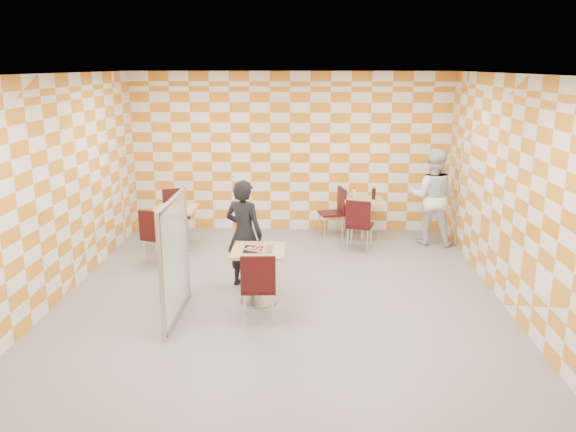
{
  "coord_description": "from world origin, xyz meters",
  "views": [
    {
      "loc": [
        0.4,
        -7.04,
        3.1
      ],
      "look_at": [
        0.1,
        0.2,
        1.15
      ],
      "focal_mm": 35.0,
      "sensor_mm": 36.0,
      "label": 1
    }
  ],
  "objects_px": {
    "empty_table": "(176,221)",
    "sport_bottle": "(354,193)",
    "man_white": "(433,197)",
    "partition": "(175,258)",
    "man_dark": "(244,234)",
    "chair_second_side": "(336,208)",
    "chair_main_front": "(258,283)",
    "second_table": "(363,212)",
    "soda_bottle": "(374,194)",
    "chair_empty_near": "(155,233)",
    "chair_empty_far": "(176,210)",
    "chair_second_front": "(359,221)",
    "main_table": "(259,266)"
  },
  "relations": [
    {
      "from": "chair_second_front",
      "to": "man_white",
      "type": "distance_m",
      "value": 1.47
    },
    {
      "from": "chair_main_front",
      "to": "chair_second_side",
      "type": "bearing_deg",
      "value": 73.66
    },
    {
      "from": "chair_empty_far",
      "to": "chair_empty_near",
      "type": "bearing_deg",
      "value": -89.26
    },
    {
      "from": "chair_empty_near",
      "to": "sport_bottle",
      "type": "bearing_deg",
      "value": 27.61
    },
    {
      "from": "second_table",
      "to": "chair_empty_far",
      "type": "distance_m",
      "value": 3.43
    },
    {
      "from": "chair_second_side",
      "to": "chair_empty_near",
      "type": "relative_size",
      "value": 1.0
    },
    {
      "from": "empty_table",
      "to": "sport_bottle",
      "type": "relative_size",
      "value": 3.75
    },
    {
      "from": "second_table",
      "to": "soda_bottle",
      "type": "height_order",
      "value": "soda_bottle"
    },
    {
      "from": "empty_table",
      "to": "chair_main_front",
      "type": "xyz_separation_m",
      "value": [
        1.69,
        -2.83,
        0.04
      ]
    },
    {
      "from": "soda_bottle",
      "to": "man_dark",
      "type": "bearing_deg",
      "value": -131.31
    },
    {
      "from": "chair_second_front",
      "to": "chair_empty_far",
      "type": "distance_m",
      "value": 3.34
    },
    {
      "from": "chair_empty_far",
      "to": "second_table",
      "type": "bearing_deg",
      "value": 2.08
    },
    {
      "from": "man_white",
      "to": "partition",
      "type": "bearing_deg",
      "value": 54.28
    },
    {
      "from": "chair_empty_far",
      "to": "soda_bottle",
      "type": "xyz_separation_m",
      "value": [
        3.6,
        0.14,
        0.31
      ]
    },
    {
      "from": "man_white",
      "to": "chair_empty_near",
      "type": "bearing_deg",
      "value": 30.53
    },
    {
      "from": "empty_table",
      "to": "chair_second_front",
      "type": "relative_size",
      "value": 0.81
    },
    {
      "from": "second_table",
      "to": "chair_second_front",
      "type": "distance_m",
      "value": 0.76
    },
    {
      "from": "chair_second_front",
      "to": "sport_bottle",
      "type": "relative_size",
      "value": 4.62
    },
    {
      "from": "sport_bottle",
      "to": "soda_bottle",
      "type": "xyz_separation_m",
      "value": [
        0.34,
        -0.11,
        0.01
      ]
    },
    {
      "from": "chair_second_side",
      "to": "partition",
      "type": "height_order",
      "value": "partition"
    },
    {
      "from": "empty_table",
      "to": "chair_second_side",
      "type": "relative_size",
      "value": 0.81
    },
    {
      "from": "chair_main_front",
      "to": "chair_second_side",
      "type": "distance_m",
      "value": 3.9
    },
    {
      "from": "chair_empty_far",
      "to": "man_white",
      "type": "relative_size",
      "value": 0.54
    },
    {
      "from": "main_table",
      "to": "man_white",
      "type": "height_order",
      "value": "man_white"
    },
    {
      "from": "empty_table",
      "to": "man_white",
      "type": "xyz_separation_m",
      "value": [
        4.46,
        0.56,
        0.35
      ]
    },
    {
      "from": "chair_main_front",
      "to": "soda_bottle",
      "type": "xyz_separation_m",
      "value": [
        1.76,
        3.62,
        0.31
      ]
    },
    {
      "from": "chair_second_side",
      "to": "man_dark",
      "type": "xyz_separation_m",
      "value": [
        -1.41,
        -2.49,
        0.24
      ]
    },
    {
      "from": "partition",
      "to": "man_white",
      "type": "distance_m",
      "value": 5.01
    },
    {
      "from": "chair_empty_far",
      "to": "man_dark",
      "type": "height_order",
      "value": "man_dark"
    },
    {
      "from": "partition",
      "to": "soda_bottle",
      "type": "height_order",
      "value": "partition"
    },
    {
      "from": "man_dark",
      "to": "sport_bottle",
      "type": "relative_size",
      "value": 7.85
    },
    {
      "from": "second_table",
      "to": "chair_empty_near",
      "type": "distance_m",
      "value": 3.75
    },
    {
      "from": "main_table",
      "to": "empty_table",
      "type": "relative_size",
      "value": 1.0
    },
    {
      "from": "empty_table",
      "to": "man_dark",
      "type": "bearing_deg",
      "value": -49.19
    },
    {
      "from": "main_table",
      "to": "soda_bottle",
      "type": "relative_size",
      "value": 3.26
    },
    {
      "from": "empty_table",
      "to": "sport_bottle",
      "type": "height_order",
      "value": "sport_bottle"
    },
    {
      "from": "man_white",
      "to": "soda_bottle",
      "type": "height_order",
      "value": "man_white"
    },
    {
      "from": "empty_table",
      "to": "chair_empty_near",
      "type": "xyz_separation_m",
      "value": [
        -0.14,
        -0.8,
        0.04
      ]
    },
    {
      "from": "chair_empty_near",
      "to": "second_table",
      "type": "bearing_deg",
      "value": 24.58
    },
    {
      "from": "main_table",
      "to": "empty_table",
      "type": "xyz_separation_m",
      "value": [
        -1.62,
        2.15,
        0.0
      ]
    },
    {
      "from": "main_table",
      "to": "chair_second_side",
      "type": "xyz_separation_m",
      "value": [
        1.16,
        3.06,
        0.04
      ]
    },
    {
      "from": "main_table",
      "to": "second_table",
      "type": "height_order",
      "value": "same"
    },
    {
      "from": "second_table",
      "to": "sport_bottle",
      "type": "bearing_deg",
      "value": 141.73
    },
    {
      "from": "chair_main_front",
      "to": "man_white",
      "type": "xyz_separation_m",
      "value": [
        2.77,
        3.39,
        0.31
      ]
    },
    {
      "from": "second_table",
      "to": "chair_empty_far",
      "type": "bearing_deg",
      "value": -177.92
    },
    {
      "from": "chair_empty_far",
      "to": "man_white",
      "type": "xyz_separation_m",
      "value": [
        4.61,
        -0.08,
        0.31
      ]
    },
    {
      "from": "chair_main_front",
      "to": "chair_second_side",
      "type": "xyz_separation_m",
      "value": [
        1.1,
        3.74,
        0.0
      ]
    },
    {
      "from": "second_table",
      "to": "chair_second_front",
      "type": "xyz_separation_m",
      "value": [
        -0.14,
        -0.75,
        0.04
      ]
    },
    {
      "from": "chair_second_side",
      "to": "soda_bottle",
      "type": "xyz_separation_m",
      "value": [
        0.66,
        -0.12,
        0.31
      ]
    },
    {
      "from": "chair_second_side",
      "to": "partition",
      "type": "relative_size",
      "value": 0.6
    }
  ]
}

